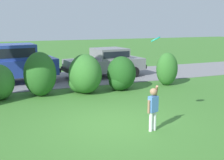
{
  "coord_description": "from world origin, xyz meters",
  "views": [
    {
      "loc": [
        -3.17,
        -7.65,
        2.98
      ],
      "look_at": [
        0.4,
        1.08,
        1.1
      ],
      "focal_mm": 47.12,
      "sensor_mm": 36.0,
      "label": 1
    }
  ],
  "objects_px": {
    "parked_sedan": "(106,61)",
    "child_thrower": "(153,106)",
    "parked_suv": "(8,62)",
    "frisbee": "(156,39)"
  },
  "relations": [
    {
      "from": "parked_sedan",
      "to": "child_thrower",
      "type": "relative_size",
      "value": 3.54
    },
    {
      "from": "parked_suv",
      "to": "child_thrower",
      "type": "distance_m",
      "value": 8.77
    },
    {
      "from": "parked_sedan",
      "to": "parked_suv",
      "type": "bearing_deg",
      "value": 179.92
    },
    {
      "from": "parked_suv",
      "to": "frisbee",
      "type": "height_order",
      "value": "frisbee"
    },
    {
      "from": "frisbee",
      "to": "child_thrower",
      "type": "bearing_deg",
      "value": -123.08
    },
    {
      "from": "parked_suv",
      "to": "frisbee",
      "type": "relative_size",
      "value": 16.05
    },
    {
      "from": "parked_suv",
      "to": "frisbee",
      "type": "xyz_separation_m",
      "value": [
        3.56,
        -7.71,
        1.42
      ]
    },
    {
      "from": "child_thrower",
      "to": "frisbee",
      "type": "height_order",
      "value": "frisbee"
    },
    {
      "from": "parked_suv",
      "to": "child_thrower",
      "type": "xyz_separation_m",
      "value": [
        3.29,
        -8.12,
        -0.36
      ]
    },
    {
      "from": "child_thrower",
      "to": "frisbee",
      "type": "xyz_separation_m",
      "value": [
        0.27,
        0.41,
        1.78
      ]
    }
  ]
}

